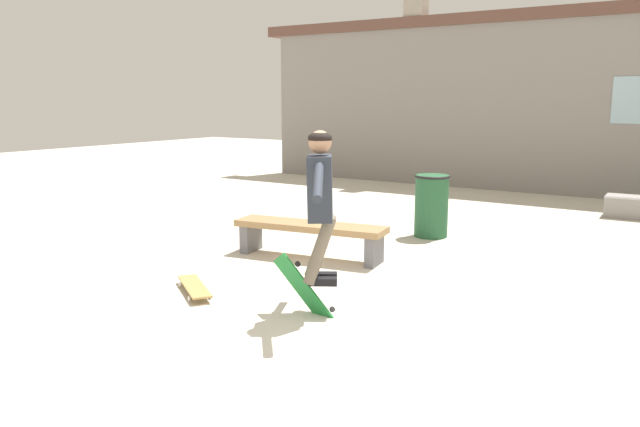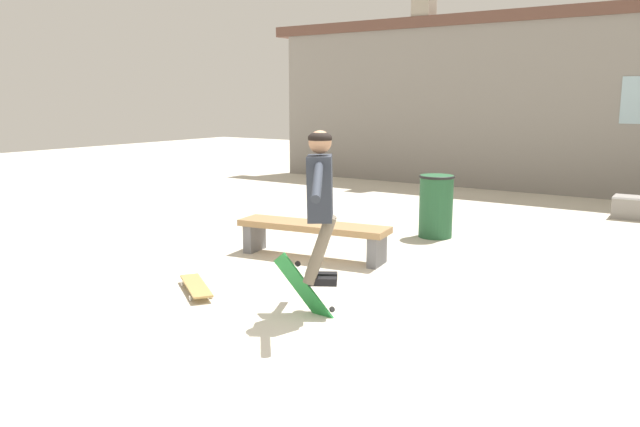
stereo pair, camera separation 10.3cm
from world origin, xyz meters
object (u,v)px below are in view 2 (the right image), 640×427
at_px(park_bench, 313,232).
at_px(skateboard_flipping, 306,293).
at_px(skater, 320,194).
at_px(trash_bin, 436,205).
at_px(skateboard_resting, 196,286).

bearing_deg(park_bench, skateboard_flipping, -65.54).
bearing_deg(skateboard_flipping, skater, 24.93).
xyz_separation_m(skater, skateboard_flipping, (-0.10, -0.09, -0.93)).
xyz_separation_m(trash_bin, skateboard_flipping, (0.36, -3.75, -0.27)).
relative_size(park_bench, skateboard_flipping, 2.61).
xyz_separation_m(park_bench, trash_bin, (0.79, 1.99, 0.14)).
height_order(park_bench, trash_bin, trash_bin).
distance_m(trash_bin, skateboard_flipping, 3.78).
relative_size(skater, skateboard_flipping, 1.83).
xyz_separation_m(park_bench, skateboard_flipping, (1.15, -1.76, -0.13)).
distance_m(park_bench, skater, 2.24).
distance_m(skater, skateboard_resting, 1.80).
bearing_deg(trash_bin, park_bench, -111.62).
distance_m(park_bench, trash_bin, 2.15).
bearing_deg(park_bench, skater, -62.02).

